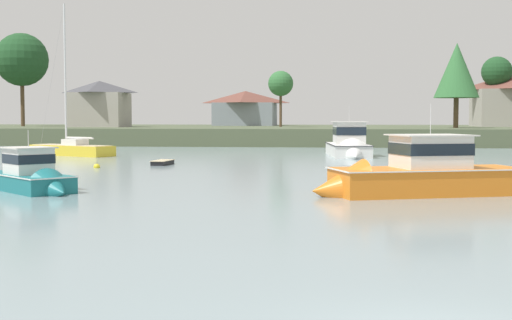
{
  "coord_description": "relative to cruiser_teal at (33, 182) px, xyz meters",
  "views": [
    {
      "loc": [
        -1.7,
        -11.23,
        3.59
      ],
      "look_at": [
        -6.25,
        30.24,
        1.03
      ],
      "focal_mm": 49.02,
      "sensor_mm": 36.0,
      "label": 1
    }
  ],
  "objects": [
    {
      "name": "dinghy_black",
      "position": [
        1.65,
        19.18,
        -0.34
      ],
      "size": [
        1.36,
        2.64,
        0.49
      ],
      "color": "black",
      "rests_on": "ground"
    },
    {
      "name": "cottage_near_water",
      "position": [
        -19.24,
        66.13,
        5.15
      ],
      "size": [
        8.21,
        7.04,
        6.66
      ],
      "color": "#9E998E",
      "rests_on": "far_shore_bank"
    },
    {
      "name": "mooring_buoy_red",
      "position": [
        20.74,
        21.19,
        -0.38
      ],
      "size": [
        0.48,
        0.48,
        0.53
      ],
      "color": "red",
      "rests_on": "ground"
    },
    {
      "name": "cottage_eastern",
      "position": [
        -0.4,
        86.08,
        4.75
      ],
      "size": [
        10.84,
        10.73,
        5.86
      ],
      "color": "gray",
      "rests_on": "far_shore_bank"
    },
    {
      "name": "far_shore_bank",
      "position": [
        16.09,
        75.4,
        0.63
      ],
      "size": [
        215.61,
        49.26,
        2.18
      ],
      "primitive_type": "cube",
      "color": "#4C563D",
      "rests_on": "ground"
    },
    {
      "name": "mooring_buoy_yellow",
      "position": [
        -2.22,
        15.54,
        -0.38
      ],
      "size": [
        0.45,
        0.45,
        0.51
      ],
      "color": "yellow",
      "rests_on": "ground"
    },
    {
      "name": "shore_tree_right_mid",
      "position": [
        30.44,
        61.62,
        9.19
      ],
      "size": [
        5.83,
        5.83,
        11.08
      ],
      "color": "brown",
      "rests_on": "far_shore_bank"
    },
    {
      "name": "cruiser_white",
      "position": [
        15.92,
        31.93,
        0.29
      ],
      "size": [
        4.32,
        10.85,
        5.86
      ],
      "color": "white",
      "rests_on": "ground"
    },
    {
      "name": "shore_tree_far_left",
      "position": [
        38.82,
        76.3,
        9.84
      ],
      "size": [
        4.53,
        4.53,
        10.5
      ],
      "color": "brown",
      "rests_on": "far_shore_bank"
    },
    {
      "name": "cottage_hillside",
      "position": [
        41.09,
        77.96,
        5.83
      ],
      "size": [
        10.8,
        10.43,
        7.96
      ],
      "color": "#9E998E",
      "rests_on": "far_shore_bank"
    },
    {
      "name": "shore_tree_inland_b",
      "position": [
        6.83,
        69.58,
        7.97
      ],
      "size": [
        3.68,
        3.68,
        8.15
      ],
      "color": "brown",
      "rests_on": "far_shore_bank"
    },
    {
      "name": "shore_tree_center_right",
      "position": [
        -33.92,
        72.68,
        12.06
      ],
      "size": [
        8.24,
        8.24,
        14.5
      ],
      "color": "brown",
      "rests_on": "far_shore_bank"
    },
    {
      "name": "cruiser_teal",
      "position": [
        0.0,
        0.0,
        0.0
      ],
      "size": [
        6.74,
        6.4,
        3.8
      ],
      "color": "#196B70",
      "rests_on": "ground"
    },
    {
      "name": "sailboat_yellow",
      "position": [
        -10.0,
        31.01,
        -0.16
      ],
      "size": [
        9.29,
        6.49,
        14.86
      ],
      "color": "gold",
      "rests_on": "ground"
    },
    {
      "name": "cruiser_orange",
      "position": [
        17.92,
        0.47,
        0.15
      ],
      "size": [
        10.57,
        6.11,
        5.36
      ],
      "color": "orange",
      "rests_on": "ground"
    }
  ]
}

